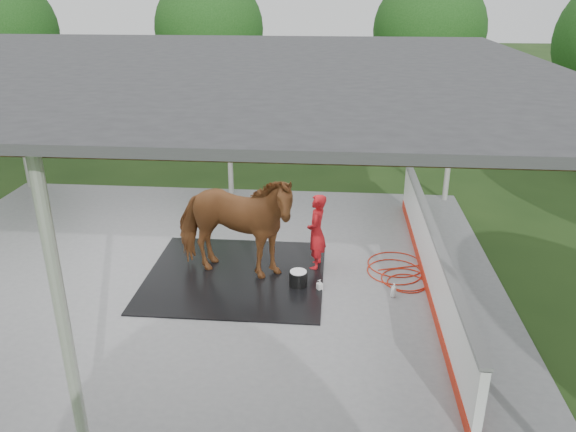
# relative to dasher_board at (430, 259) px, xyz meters

# --- Properties ---
(ground) EXTENTS (100.00, 100.00, 0.00)m
(ground) POSITION_rel_dasher_board_xyz_m (-4.60, 0.00, -0.59)
(ground) COLOR #1E3814
(concrete_slab) EXTENTS (12.00, 10.00, 0.05)m
(concrete_slab) POSITION_rel_dasher_board_xyz_m (-4.60, 0.00, -0.57)
(concrete_slab) COLOR slate
(concrete_slab) RESTS_ON ground
(pavilion_structure) EXTENTS (12.60, 10.60, 4.05)m
(pavilion_structure) POSITION_rel_dasher_board_xyz_m (-4.60, -0.00, 3.37)
(pavilion_structure) COLOR beige
(pavilion_structure) RESTS_ON ground
(dasher_board) EXTENTS (0.16, 8.00, 1.15)m
(dasher_board) POSITION_rel_dasher_board_xyz_m (0.00, 0.00, 0.00)
(dasher_board) COLOR red
(dasher_board) RESTS_ON concrete_slab
(tree_belt) EXTENTS (28.00, 28.00, 5.80)m
(tree_belt) POSITION_rel_dasher_board_xyz_m (-4.30, 0.90, 3.20)
(tree_belt) COLOR #382314
(tree_belt) RESTS_ON ground
(rubber_mat) EXTENTS (3.40, 3.19, 0.03)m
(rubber_mat) POSITION_rel_dasher_board_xyz_m (-3.67, 0.05, -0.53)
(rubber_mat) COLOR black
(rubber_mat) RESTS_ON concrete_slab
(horse) EXTENTS (2.66, 1.58, 2.10)m
(horse) POSITION_rel_dasher_board_xyz_m (-3.67, 0.05, 0.53)
(horse) COLOR brown
(horse) RESTS_ON rubber_mat
(handler) EXTENTS (0.44, 0.60, 1.54)m
(handler) POSITION_rel_dasher_board_xyz_m (-2.13, 0.55, 0.23)
(handler) COLOR red
(handler) RESTS_ON concrete_slab
(wash_bucket) EXTENTS (0.34, 0.34, 0.32)m
(wash_bucket) POSITION_rel_dasher_board_xyz_m (-2.43, -0.26, -0.38)
(wash_bucket) COLOR black
(wash_bucket) RESTS_ON concrete_slab
(soap_bottle_a) EXTENTS (0.12, 0.12, 0.27)m
(soap_bottle_a) POSITION_rel_dasher_board_xyz_m (-0.69, -0.49, -0.41)
(soap_bottle_a) COLOR silver
(soap_bottle_a) RESTS_ON concrete_slab
(soap_bottle_b) EXTENTS (0.14, 0.14, 0.21)m
(soap_bottle_b) POSITION_rel_dasher_board_xyz_m (-2.03, -0.37, -0.44)
(soap_bottle_b) COLOR #338CD8
(soap_bottle_b) RESTS_ON concrete_slab
(hose_coil) EXTENTS (1.64, 1.72, 0.02)m
(hose_coil) POSITION_rel_dasher_board_xyz_m (-0.50, 0.44, -0.53)
(hose_coil) COLOR #B4210C
(hose_coil) RESTS_ON concrete_slab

